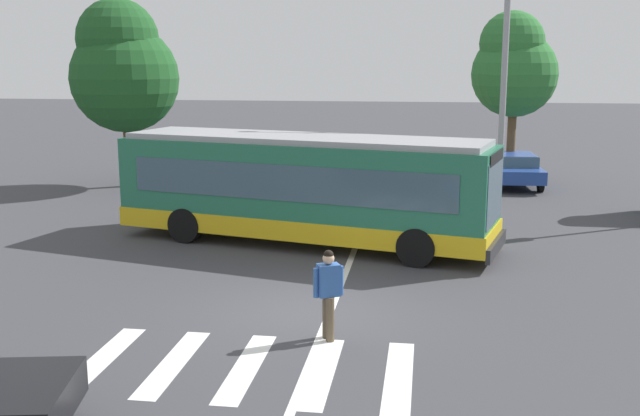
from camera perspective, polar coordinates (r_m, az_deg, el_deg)
name	(u,v)px	position (r m, az deg, el deg)	size (l,w,h in m)	color
ground_plane	(310,312)	(15.47, -0.77, -8.00)	(160.00, 160.00, 0.00)	#3D3D42
city_transit_bus	(304,188)	(20.78, -1.24, 1.53)	(11.08, 5.08, 3.06)	black
pedestrian_crossing_street	(328,290)	(13.72, 0.65, -6.29)	(0.53, 0.41, 1.72)	brown
parked_car_teal	(192,162)	(32.82, -9.80, 3.52)	(1.95, 4.54, 1.35)	black
parked_car_charcoal	(257,161)	(32.74, -4.85, 3.62)	(2.00, 4.56, 1.35)	black
parked_car_black	(322,164)	(31.79, 0.17, 3.43)	(1.98, 4.55, 1.35)	black
parked_car_red	(381,164)	(31.86, 4.68, 3.41)	(2.12, 4.61, 1.35)	black
parked_car_champagne	(449,166)	(31.55, 9.90, 3.20)	(2.21, 4.64, 1.35)	black
parked_car_blue	(514,168)	(31.65, 14.68, 3.03)	(2.06, 4.59, 1.35)	black
twin_arm_street_lamp	(506,45)	(24.60, 14.08, 12.09)	(4.71, 0.32, 9.08)	#939399
background_tree_left	(123,67)	(31.22, -14.93, 10.42)	(4.34, 4.34, 7.54)	brown
background_tree_right	(514,66)	(32.06, 14.67, 10.54)	(3.54, 3.54, 7.11)	brown
crosswalk_painted_stripes	(246,367)	(12.91, -5.69, -12.08)	(5.60, 2.93, 0.01)	silver
lane_center_line	(341,284)	(17.30, 1.62, -5.89)	(0.16, 24.00, 0.01)	silver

